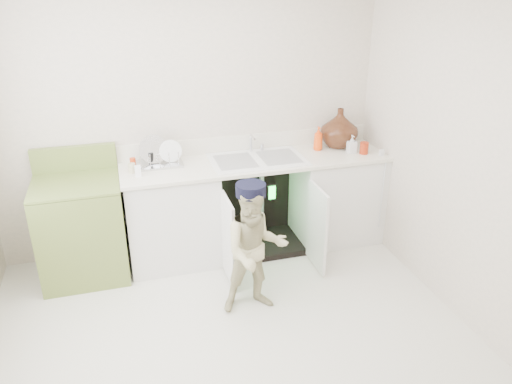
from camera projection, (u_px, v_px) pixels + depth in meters
ground at (232, 335)px, 3.68m from camera, size 3.50×3.50×0.00m
room_shell at (228, 180)px, 3.17m from camera, size 6.00×5.50×1.26m
counter_run at (261, 200)px, 4.70m from camera, size 2.44×1.02×1.27m
avocado_stove at (82, 227)px, 4.28m from camera, size 0.70×0.65×1.09m
repair_worker at (255, 249)px, 3.78m from camera, size 0.61×0.79×1.07m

